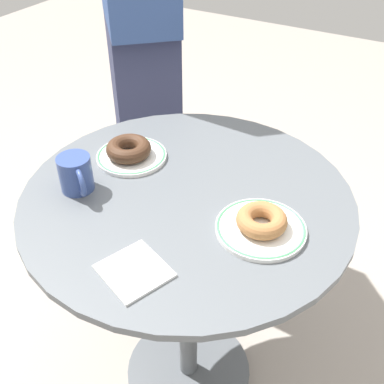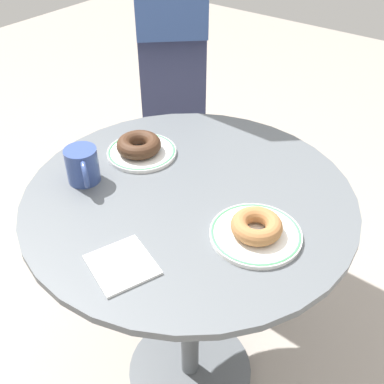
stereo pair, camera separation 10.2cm
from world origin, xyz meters
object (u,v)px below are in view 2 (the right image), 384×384
(cafe_table, at_px, (190,262))
(plate_right, at_px, (256,234))
(person_figure, at_px, (170,36))
(paper_napkin, at_px, (122,265))
(donut_cinnamon, at_px, (257,226))
(coffee_mug, at_px, (83,166))
(donut_chocolate, at_px, (139,145))
(plate_left, at_px, (142,152))

(cafe_table, xyz_separation_m, plate_right, (0.20, -0.03, 0.24))
(plate_right, xyz_separation_m, person_figure, (-0.71, 0.59, 0.10))
(paper_napkin, bearing_deg, donut_cinnamon, 54.32)
(plate_right, distance_m, coffee_mug, 0.44)
(paper_napkin, bearing_deg, person_figure, 123.64)
(donut_cinnamon, distance_m, paper_napkin, 0.28)
(donut_cinnamon, xyz_separation_m, coffee_mug, (-0.43, -0.08, 0.01))
(cafe_table, relative_size, paper_napkin, 6.41)
(cafe_table, height_order, person_figure, person_figure)
(donut_chocolate, bearing_deg, paper_napkin, -52.82)
(coffee_mug, distance_m, person_figure, 0.73)
(person_figure, bearing_deg, donut_chocolate, -58.69)
(plate_left, bearing_deg, coffee_mug, -100.13)
(paper_napkin, distance_m, person_figure, 0.99)
(plate_right, xyz_separation_m, donut_chocolate, (-0.40, 0.08, 0.02))
(cafe_table, bearing_deg, donut_chocolate, 165.84)
(donut_chocolate, relative_size, donut_cinnamon, 1.07)
(plate_left, height_order, person_figure, person_figure)
(person_figure, bearing_deg, coffee_mug, -67.35)
(paper_napkin, xyz_separation_m, coffee_mug, (-0.26, 0.15, 0.04))
(cafe_table, bearing_deg, donut_cinnamon, -9.53)
(donut_cinnamon, bearing_deg, paper_napkin, -125.68)
(paper_napkin, bearing_deg, plate_right, 54.32)
(cafe_table, relative_size, plate_left, 4.30)
(donut_cinnamon, bearing_deg, person_figure, 140.18)
(donut_chocolate, height_order, donut_cinnamon, donut_chocolate)
(donut_chocolate, height_order, person_figure, person_figure)
(donut_chocolate, relative_size, paper_napkin, 0.95)
(cafe_table, relative_size, coffee_mug, 7.31)
(coffee_mug, height_order, person_figure, person_figure)
(plate_left, xyz_separation_m, donut_cinnamon, (0.40, -0.09, 0.02))
(donut_cinnamon, height_order, coffee_mug, coffee_mug)
(plate_right, bearing_deg, paper_napkin, -125.68)
(plate_right, relative_size, donut_chocolate, 1.67)
(cafe_table, relative_size, plate_right, 4.04)
(plate_right, bearing_deg, cafe_table, 170.47)
(cafe_table, bearing_deg, coffee_mug, -153.65)
(cafe_table, bearing_deg, plate_left, 164.03)
(donut_chocolate, bearing_deg, plate_right, -11.88)
(plate_left, xyz_separation_m, paper_napkin, (0.23, -0.32, -0.00))
(plate_left, distance_m, coffee_mug, 0.18)
(coffee_mug, bearing_deg, donut_cinnamon, 10.61)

